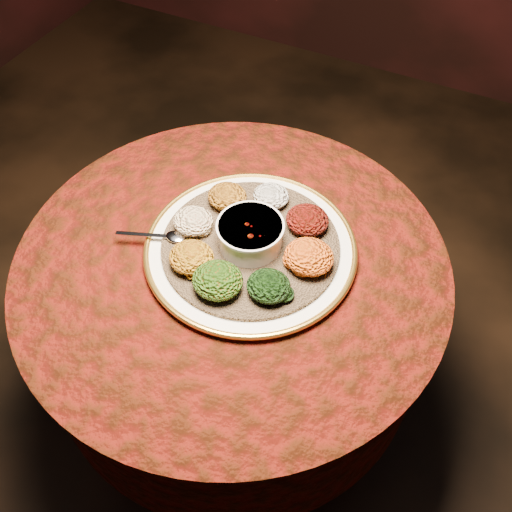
% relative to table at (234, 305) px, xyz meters
% --- Properties ---
extents(table, '(0.96, 0.96, 0.73)m').
position_rel_table_xyz_m(table, '(0.00, 0.00, 0.00)').
color(table, black).
rests_on(table, ground).
extents(platter, '(0.51, 0.51, 0.02)m').
position_rel_table_xyz_m(platter, '(0.03, 0.04, 0.19)').
color(platter, white).
rests_on(platter, table).
extents(injera, '(0.47, 0.47, 0.01)m').
position_rel_table_xyz_m(injera, '(0.03, 0.04, 0.20)').
color(injera, brown).
rests_on(injera, platter).
extents(stew_bowl, '(0.15, 0.15, 0.06)m').
position_rel_table_xyz_m(stew_bowl, '(0.03, 0.04, 0.24)').
color(stew_bowl, silver).
rests_on(stew_bowl, injera).
extents(spoon, '(0.15, 0.07, 0.01)m').
position_rel_table_xyz_m(spoon, '(-0.13, -0.03, 0.21)').
color(spoon, silver).
rests_on(spoon, injera).
extents(portion_ayib, '(0.08, 0.08, 0.04)m').
position_rel_table_xyz_m(portion_ayib, '(0.02, 0.17, 0.23)').
color(portion_ayib, silver).
rests_on(portion_ayib, injera).
extents(portion_kitfo, '(0.10, 0.09, 0.05)m').
position_rel_table_xyz_m(portion_kitfo, '(0.12, 0.14, 0.23)').
color(portion_kitfo, black).
rests_on(portion_kitfo, injera).
extents(portion_tikil, '(0.11, 0.10, 0.05)m').
position_rel_table_xyz_m(portion_tikil, '(0.16, 0.04, 0.23)').
color(portion_tikil, '#A2700D').
rests_on(portion_tikil, injera).
extents(portion_gomen, '(0.09, 0.09, 0.04)m').
position_rel_table_xyz_m(portion_gomen, '(0.12, -0.06, 0.23)').
color(portion_gomen, black).
rests_on(portion_gomen, injera).
extents(portion_mixveg, '(0.10, 0.10, 0.05)m').
position_rel_table_xyz_m(portion_mixveg, '(0.02, -0.10, 0.23)').
color(portion_mixveg, '#923209').
rests_on(portion_mixveg, injera).
extents(portion_kik, '(0.10, 0.09, 0.05)m').
position_rel_table_xyz_m(portion_kik, '(-0.06, -0.07, 0.23)').
color(portion_kik, '#A46F0E').
rests_on(portion_kik, injera).
extents(portion_timatim, '(0.09, 0.08, 0.04)m').
position_rel_table_xyz_m(portion_timatim, '(-0.11, 0.02, 0.23)').
color(portion_timatim, maroon).
rests_on(portion_timatim, injera).
extents(portion_shiro, '(0.09, 0.09, 0.04)m').
position_rel_table_xyz_m(portion_shiro, '(-0.07, 0.12, 0.23)').
color(portion_shiro, '#9B5E12').
rests_on(portion_shiro, injera).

